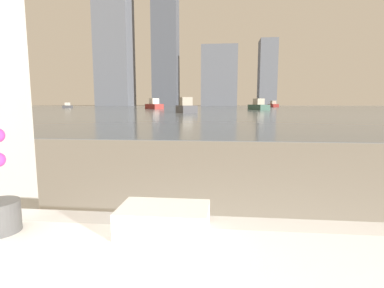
% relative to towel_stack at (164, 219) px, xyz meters
% --- Properties ---
extents(towel_stack, '(0.27, 0.17, 0.08)m').
position_rel_towel_stack_xyz_m(towel_stack, '(0.00, 0.00, 0.00)').
color(towel_stack, white).
rests_on(towel_stack, bathtub).
extents(harbor_water, '(180.00, 110.00, 0.01)m').
position_rel_towel_stack_xyz_m(harbor_water, '(0.06, 61.14, -0.53)').
color(harbor_water, slate).
rests_on(harbor_water, ground_plane).
extents(harbor_boat_0, '(2.55, 4.15, 1.47)m').
position_rel_towel_stack_xyz_m(harbor_boat_0, '(-3.42, 28.08, -0.00)').
color(harbor_boat_0, '#4C4C51').
rests_on(harbor_boat_0, harbor_water).
extents(harbor_boat_1, '(2.70, 4.39, 1.56)m').
position_rel_towel_stack_xyz_m(harbor_boat_1, '(5.04, 41.61, 0.03)').
color(harbor_boat_1, '#335647').
rests_on(harbor_boat_1, harbor_water).
extents(harbor_boat_2, '(3.90, 4.69, 1.72)m').
position_rel_towel_stack_xyz_m(harbor_boat_2, '(-11.30, 48.42, 0.09)').
color(harbor_boat_2, maroon).
rests_on(harbor_boat_2, harbor_water).
extents(harbor_boat_3, '(1.24, 2.94, 1.07)m').
position_rel_towel_stack_xyz_m(harbor_boat_3, '(-31.68, 58.09, -0.14)').
color(harbor_boat_3, '#4C4C51').
rests_on(harbor_boat_3, harbor_water).
extents(harbor_boat_4, '(2.22, 4.46, 1.60)m').
position_rel_towel_stack_xyz_m(harbor_boat_4, '(12.91, 78.24, 0.04)').
color(harbor_boat_4, maroon).
rests_on(harbor_boat_4, harbor_water).
extents(skyline_tower_0, '(13.23, 11.46, 80.52)m').
position_rel_towel_stack_xyz_m(skyline_tower_0, '(-42.83, 117.14, 39.73)').
color(skyline_tower_0, slate).
rests_on(skyline_tower_0, ground_plane).
extents(skyline_tower_1, '(9.59, 8.49, 59.84)m').
position_rel_towel_stack_xyz_m(skyline_tower_1, '(-22.38, 117.14, 29.39)').
color(skyline_tower_1, '#4C515B').
rests_on(skyline_tower_1, ground_plane).
extents(skyline_tower_2, '(13.35, 12.27, 22.29)m').
position_rel_towel_stack_xyz_m(skyline_tower_2, '(-1.48, 117.14, 10.62)').
color(skyline_tower_2, slate).
rests_on(skyline_tower_2, ground_plane).
extents(skyline_tower_3, '(6.38, 8.50, 24.50)m').
position_rel_towel_stack_xyz_m(skyline_tower_3, '(16.56, 117.14, 11.72)').
color(skyline_tower_3, slate).
rests_on(skyline_tower_3, ground_plane).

